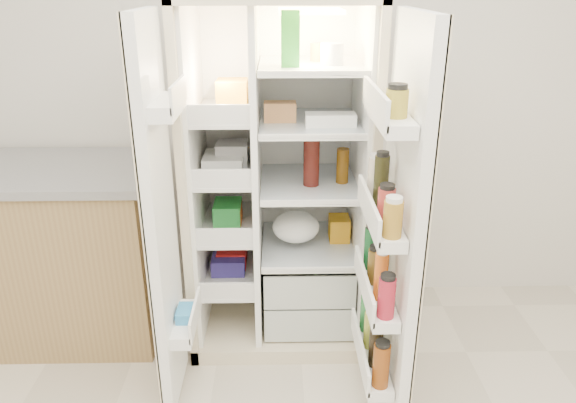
{
  "coord_description": "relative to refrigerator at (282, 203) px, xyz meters",
  "views": [
    {
      "loc": [
        -0.12,
        -1.05,
        1.86
      ],
      "look_at": [
        -0.07,
        1.25,
        0.92
      ],
      "focal_mm": 34.0,
      "sensor_mm": 36.0,
      "label": 1
    }
  ],
  "objects": [
    {
      "name": "fridge_door",
      "position": [
        0.47,
        -0.7,
        0.13
      ],
      "size": [
        0.17,
        0.58,
        1.72
      ],
      "color": "white",
      "rests_on": "floor"
    },
    {
      "name": "refrigerator",
      "position": [
        0.0,
        0.0,
        0.0
      ],
      "size": [
        0.92,
        0.7,
        1.8
      ],
      "color": "beige",
      "rests_on": "floor"
    },
    {
      "name": "kitchen_counter",
      "position": [
        -1.33,
        -0.04,
        -0.26
      ],
      "size": [
        1.33,
        0.71,
        0.97
      ],
      "color": "#94784A",
      "rests_on": "floor"
    },
    {
      "name": "freezer_door",
      "position": [
        -0.51,
        -0.6,
        0.15
      ],
      "size": [
        0.15,
        0.4,
        1.72
      ],
      "color": "white",
      "rests_on": "floor"
    },
    {
      "name": "wall_back",
      "position": [
        0.1,
        0.35,
        0.61
      ],
      "size": [
        4.0,
        0.02,
        2.7
      ],
      "primitive_type": "cube",
      "color": "silver",
      "rests_on": "floor"
    }
  ]
}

